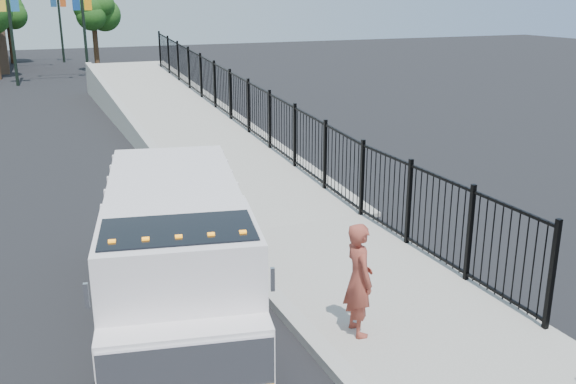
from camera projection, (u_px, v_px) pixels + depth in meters
name	position (u px, v px, depth m)	size (l,w,h in m)	color
ground	(292.00, 321.00, 10.71)	(120.00, 120.00, 0.00)	black
sidewalk	(461.00, 353.00, 9.65)	(3.55, 12.00, 0.12)	#9E998E
curb	(348.00, 380.00, 8.93)	(0.30, 12.00, 0.16)	#ADAAA3
ramp	(182.00, 131.00, 25.57)	(3.95, 24.00, 1.70)	#9E998E
iron_fence	(249.00, 124.00, 22.32)	(0.10, 28.00, 1.80)	black
truck	(176.00, 245.00, 10.44)	(3.49, 7.13, 2.34)	black
worker	(359.00, 279.00, 9.86)	(0.66, 0.44, 1.82)	brown
light_pole_0	(14.00, 9.00, 36.91)	(3.78, 0.22, 8.00)	black
light_pole_1	(77.00, 8.00, 39.64)	(3.78, 0.22, 8.00)	black
light_pole_2	(2.00, 7.00, 44.40)	(3.77, 0.22, 8.00)	black
light_pole_3	(54.00, 5.00, 49.66)	(3.78, 0.22, 8.00)	black
tree_1	(93.00, 14.00, 44.17)	(2.11, 2.11, 5.05)	#382314
tree_2	(7.00, 11.00, 49.26)	(2.48, 2.48, 5.24)	#382314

